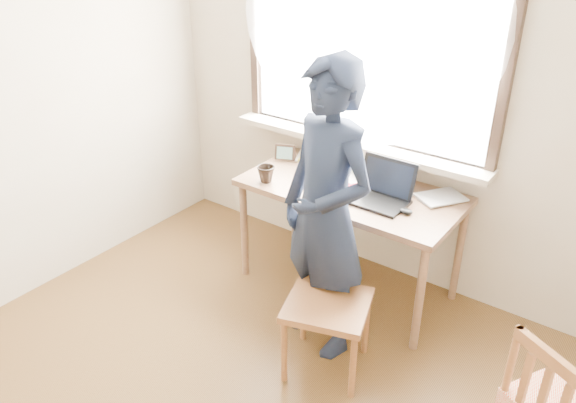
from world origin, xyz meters
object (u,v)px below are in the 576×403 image
Objects in this scene: mug_dark at (266,174)px; person at (326,213)px; desk at (350,199)px; laptop at (381,191)px; work_chair at (327,312)px; mug_white at (341,165)px.

person reaches higher than mug_dark.
laptop reaches higher than desk.
work_chair is (0.80, -0.49, -0.42)m from mug_dark.
mug_white is at bearing 118.55° from work_chair.
desk is at bearing 112.78° from work_chair.
mug_dark is 0.21× the size of work_chair.
laptop reaches higher than mug_white.
laptop is 2.79× the size of mug_white.
person reaches higher than work_chair.
mug_dark is at bearing -127.13° from mug_white.
laptop is at bearing 99.92° from person.
mug_white is at bearing 153.99° from laptop.
work_chair is at bearing -83.43° from laptop.
mug_white is at bearing 137.11° from desk.
laptop is 0.75m from mug_dark.
desk is 0.28m from mug_white.
work_chair is (0.08, -0.70, -0.43)m from laptop.
person is at bearing -64.37° from mug_white.
mug_dark is at bearing -163.63° from laptop.
mug_white is (-0.41, 0.20, -0.01)m from laptop.
mug_white reaches higher than work_chair.
desk is 0.26m from laptop.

